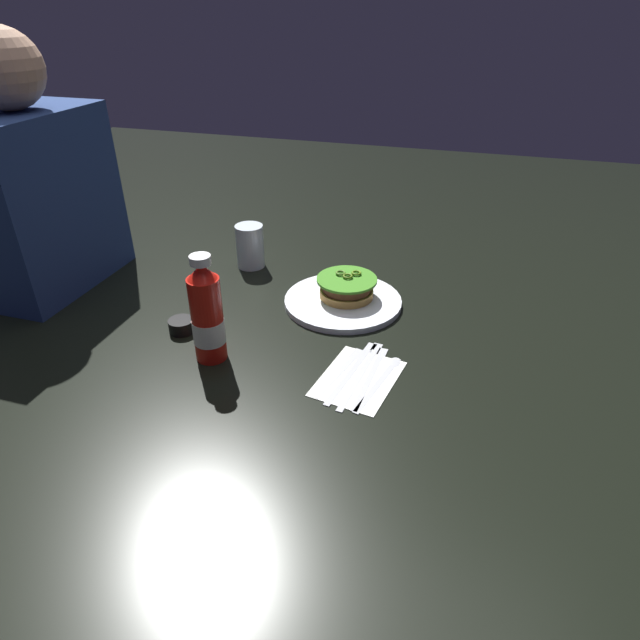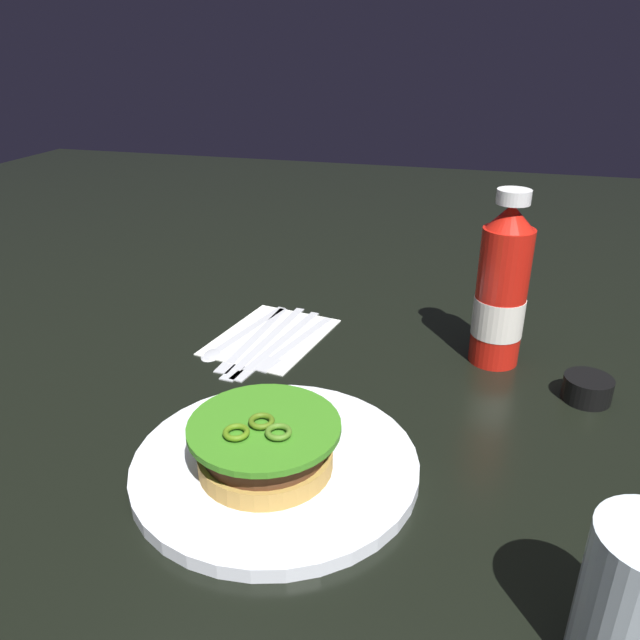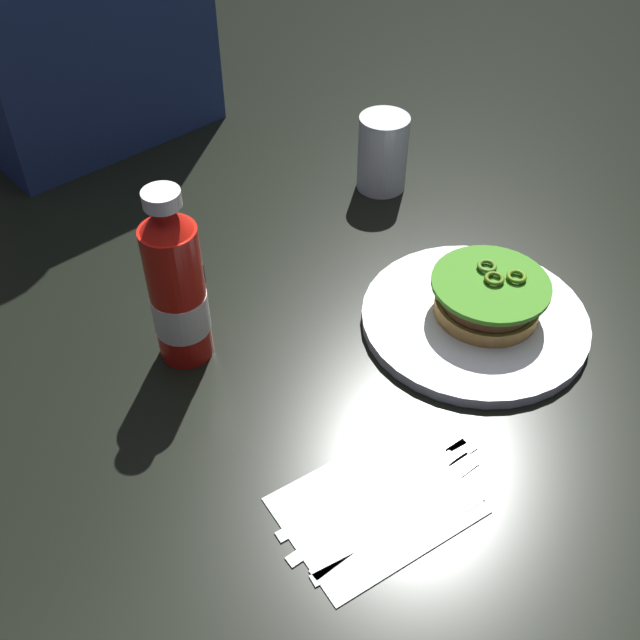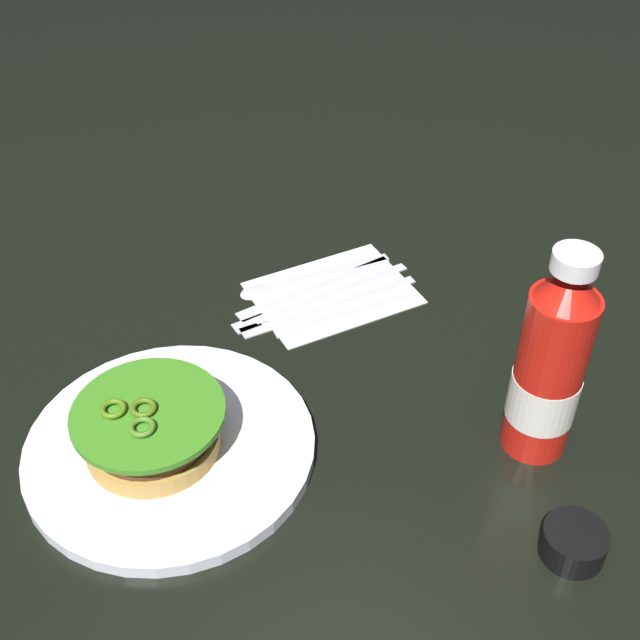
% 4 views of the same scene
% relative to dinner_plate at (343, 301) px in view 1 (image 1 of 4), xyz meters
% --- Properties ---
extents(ground_plane, '(3.00, 3.00, 0.00)m').
position_rel_dinner_plate_xyz_m(ground_plane, '(-0.01, 0.15, -0.01)').
color(ground_plane, black).
extents(dinner_plate, '(0.26, 0.26, 0.01)m').
position_rel_dinner_plate_xyz_m(dinner_plate, '(0.00, 0.00, 0.00)').
color(dinner_plate, white).
rests_on(dinner_plate, ground_plane).
extents(burger_sandwich, '(0.14, 0.14, 0.05)m').
position_rel_dinner_plate_xyz_m(burger_sandwich, '(0.01, -0.00, 0.03)').
color(burger_sandwich, '#B98B41').
rests_on(burger_sandwich, dinner_plate).
extents(ketchup_bottle, '(0.06, 0.06, 0.21)m').
position_rel_dinner_plate_xyz_m(ketchup_bottle, '(-0.28, 0.19, 0.09)').
color(ketchup_bottle, red).
rests_on(ketchup_bottle, ground_plane).
extents(water_glass, '(0.07, 0.07, 0.11)m').
position_rel_dinner_plate_xyz_m(water_glass, '(0.13, 0.28, 0.05)').
color(water_glass, silver).
rests_on(water_glass, ground_plane).
extents(condiment_cup, '(0.05, 0.05, 0.03)m').
position_rel_dinner_plate_xyz_m(condiment_cup, '(-0.21, 0.29, 0.01)').
color(condiment_cup, black).
rests_on(condiment_cup, ground_plane).
extents(napkin, '(0.19, 0.16, 0.00)m').
position_rel_dinner_plate_xyz_m(napkin, '(-0.26, -0.10, -0.01)').
color(napkin, white).
rests_on(napkin, ground_plane).
extents(spoon_utensil, '(0.18, 0.06, 0.00)m').
position_rel_dinner_plate_xyz_m(spoon_utensil, '(-0.24, -0.14, -0.00)').
color(spoon_utensil, silver).
rests_on(spoon_utensil, napkin).
extents(butter_knife, '(0.20, 0.03, 0.00)m').
position_rel_dinner_plate_xyz_m(butter_knife, '(-0.24, -0.12, -0.00)').
color(butter_knife, silver).
rests_on(butter_knife, napkin).
extents(table_knife, '(0.22, 0.04, 0.00)m').
position_rel_dinner_plate_xyz_m(table_knife, '(-0.23, -0.10, -0.00)').
color(table_knife, silver).
rests_on(table_knife, napkin).
extents(steak_knife, '(0.21, 0.05, 0.00)m').
position_rel_dinner_plate_xyz_m(steak_knife, '(-0.23, -0.08, -0.00)').
color(steak_knife, silver).
rests_on(steak_knife, napkin).
extents(fork_utensil, '(0.17, 0.06, 0.00)m').
position_rel_dinner_plate_xyz_m(fork_utensil, '(-0.24, -0.06, -0.00)').
color(fork_utensil, silver).
rests_on(fork_utensil, napkin).
extents(diner_person, '(0.35, 0.19, 0.55)m').
position_rel_dinner_plate_xyz_m(diner_person, '(-0.09, 0.69, 0.23)').
color(diner_person, navy).
rests_on(diner_person, ground_plane).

